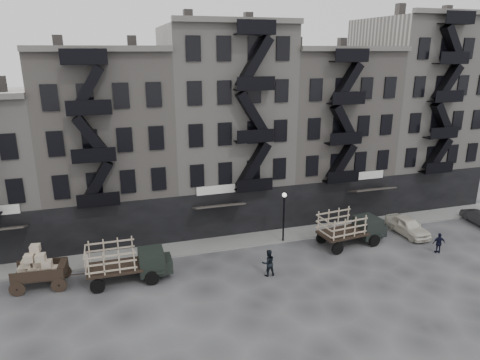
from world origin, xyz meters
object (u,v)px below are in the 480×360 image
object	(u,v)px
car_east	(408,226)
pedestrian_mid	(268,263)
stake_truck_east	(351,226)
policeman	(439,243)
stake_truck_west	(126,259)
wagon	(37,264)
pedestrian_west	(27,269)

from	to	relation	value
car_east	pedestrian_mid	world-z (taller)	pedestrian_mid
stake_truck_east	policeman	xyz separation A→B (m)	(5.74, -3.35, -0.80)
stake_truck_west	policeman	size ratio (longest dim) A/B	3.40
pedestrian_mid	policeman	size ratio (longest dim) A/B	1.17
stake_truck_east	car_east	distance (m)	5.82
wagon	stake_truck_west	distance (m)	5.67
wagon	pedestrian_west	bearing A→B (deg)	133.70
stake_truck_west	pedestrian_mid	size ratio (longest dim) A/B	2.90
pedestrian_west	policeman	world-z (taller)	pedestrian_west
pedestrian_mid	car_east	bearing A→B (deg)	-168.75
wagon	stake_truck_west	bearing A→B (deg)	-2.80
stake_truck_west	pedestrian_mid	bearing A→B (deg)	-12.77
wagon	car_east	world-z (taller)	wagon
stake_truck_east	policeman	bearing A→B (deg)	-36.63
pedestrian_mid	policeman	xyz separation A→B (m)	(13.83, -0.64, -0.14)
stake_truck_west	policeman	world-z (taller)	stake_truck_west
stake_truck_west	pedestrian_mid	xyz separation A→B (m)	(9.41, -2.16, -0.63)
wagon	stake_truck_west	xyz separation A→B (m)	(5.61, -0.81, -0.10)
policeman	car_east	bearing A→B (deg)	-75.39
wagon	stake_truck_east	distance (m)	23.11
car_east	stake_truck_west	bearing A→B (deg)	-179.87
car_east	pedestrian_mid	distance (m)	14.16
car_east	policeman	bearing A→B (deg)	-91.99
wagon	car_east	bearing A→B (deg)	5.57
stake_truck_west	pedestrian_west	world-z (taller)	stake_truck_west
car_east	policeman	size ratio (longest dim) A/B	2.68
pedestrian_mid	policeman	bearing A→B (deg)	176.22
pedestrian_mid	pedestrian_west	bearing A→B (deg)	-15.41
policeman	stake_truck_west	bearing A→B (deg)	7.71
pedestrian_mid	wagon	bearing A→B (deg)	-12.32
stake_truck_west	stake_truck_east	bearing A→B (deg)	1.95
wagon	policeman	bearing A→B (deg)	-1.70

